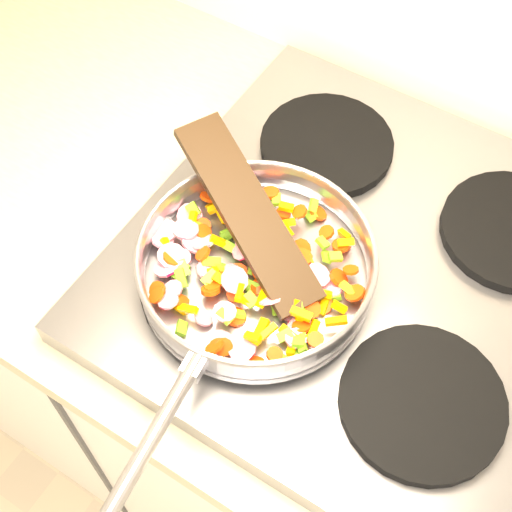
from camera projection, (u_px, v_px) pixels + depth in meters
The scene contains 7 objects.
cooktop at pixel (366, 270), 0.93m from camera, with size 0.60×0.60×0.04m, color #939399.
grate_fl at pixel (217, 288), 0.89m from camera, with size 0.19×0.19×0.02m, color black.
grate_fr at pixel (422, 402), 0.80m from camera, with size 0.19×0.19×0.02m, color black.
grate_bl at pixel (327, 145), 1.01m from camera, with size 0.19×0.19×0.02m, color black.
saute_pan at pixel (255, 266), 0.86m from camera, with size 0.33×0.50×0.05m.
vegetable_heap at pixel (253, 269), 0.87m from camera, with size 0.28×0.26×0.04m.
wooden_spatula at pixel (248, 212), 0.86m from camera, with size 0.27×0.06×0.01m, color black.
Camera 1 is at (-0.56, 1.17, 1.71)m, focal length 50.00 mm.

